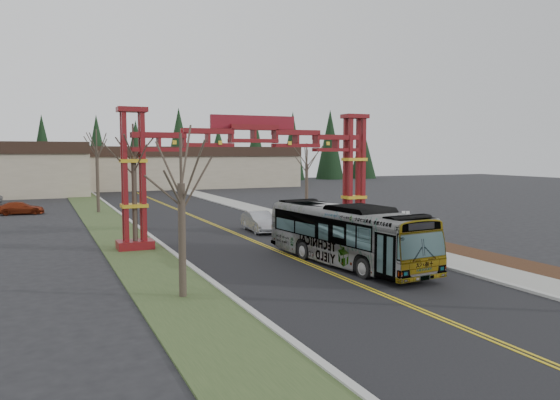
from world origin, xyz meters
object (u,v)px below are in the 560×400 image
gateway_arch (253,154)px  street_sign (405,220)px  bare_tree_median_far (97,151)px  barrel_mid (345,223)px  retail_building_east (181,167)px  parked_car_mid_a (21,208)px  bare_tree_median_near (181,184)px  barrel_south (377,227)px  barrel_north (354,221)px  bare_tree_median_mid (134,158)px  silver_sedan (260,222)px  transit_bus (346,235)px  bare_tree_right_far (307,164)px

gateway_arch → street_sign: (8.87, -5.12, -4.38)m
bare_tree_median_far → barrel_mid: size_ratio=8.84×
retail_building_east → gateway_arch: bearing=-99.2°
parked_car_mid_a → bare_tree_median_near: size_ratio=0.63×
retail_building_east → bare_tree_median_near: bearing=-103.6°
bare_tree_median_near → barrel_mid: 23.18m
barrel_south → barrel_north: size_ratio=1.01×
bare_tree_median_mid → gateway_arch: bearing=1.3°
silver_sedan → barrel_north: silver_sedan is taller
retail_building_east → bare_tree_median_mid: size_ratio=4.82×
transit_bus → bare_tree_median_far: bearing=101.1°
bare_tree_median_mid → street_sign: (16.87, -4.94, -4.20)m
bare_tree_median_mid → barrel_north: (17.91, 3.16, -5.25)m
silver_sedan → barrel_south: size_ratio=4.32×
transit_bus → bare_tree_median_near: 10.76m
gateway_arch → barrel_south: size_ratio=16.51×
silver_sedan → gateway_arch: bearing=-114.1°
parked_car_mid_a → street_sign: bearing=-138.3°
bare_tree_median_near → bare_tree_median_mid: 12.26m
parked_car_mid_a → bare_tree_right_far: bearing=-114.0°
gateway_arch → retail_building_east: 62.80m
gateway_arch → barrel_south: gateway_arch is taller
barrel_north → barrel_south: bearing=-95.3°
barrel_south → gateway_arch: bearing=175.1°
bare_tree_median_mid → barrel_north: 18.93m
silver_sedan → parked_car_mid_a: size_ratio=1.10×
gateway_arch → bare_tree_median_mid: size_ratio=2.31×
transit_bus → bare_tree_median_far: 33.82m
parked_car_mid_a → street_sign: size_ratio=1.95×
bare_tree_median_mid → silver_sedan: bearing=22.6°
street_sign → silver_sedan: bearing=126.9°
bare_tree_median_near → street_sign: size_ratio=3.11×
transit_bus → bare_tree_right_far: (8.20, 21.10, 3.29)m
parked_car_mid_a → barrel_mid: size_ratio=4.57×
transit_bus → barrel_south: transit_bus is taller
retail_building_east → bare_tree_right_far: bearing=-90.0°
silver_sedan → parked_car_mid_a: bearing=132.9°
retail_building_east → silver_sedan: bearing=-97.8°
retail_building_east → parked_car_mid_a: size_ratio=8.74×
bare_tree_median_mid → street_sign: size_ratio=3.54×
barrel_mid → bare_tree_right_far: bearing=83.1°
bare_tree_median_far → barrel_mid: 26.75m
transit_bus → barrel_mid: bearing=53.7°
street_sign → barrel_mid: bearing=89.7°
retail_building_east → barrel_south: bearing=-90.4°
barrel_south → barrel_north: (0.35, 3.80, -0.00)m
street_sign → retail_building_east: bearing=89.0°
silver_sedan → street_sign: size_ratio=2.14×
gateway_arch → bare_tree_median_far: bearing=109.4°
barrel_north → retail_building_east: bearing=89.9°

